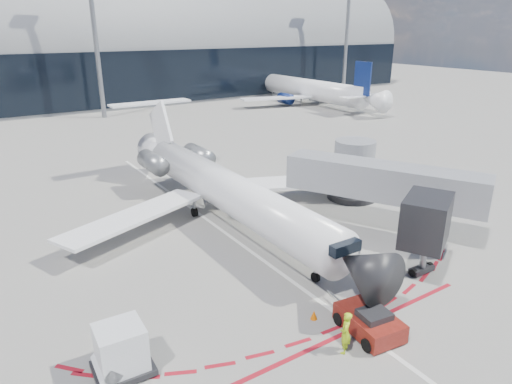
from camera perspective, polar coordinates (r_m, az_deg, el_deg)
ground at (r=30.49m, az=-3.00°, el=-5.75°), size 260.00×260.00×0.00m
apron_centerline at (r=32.08m, az=-4.80°, el=-4.43°), size 0.25×40.00×0.01m
apron_stop_bar at (r=22.64m, az=12.43°, el=-16.25°), size 14.00×0.25×0.01m
terminal_building at (r=90.01m, az=-25.19°, el=15.15°), size 150.00×24.15×24.00m
jet_bridge at (r=32.97m, az=14.53°, el=1.27°), size 10.03×15.20×4.90m
light_mast_centre at (r=74.25m, az=-19.51°, el=18.33°), size 0.70×0.70×25.00m
light_mast_east at (r=99.37m, az=11.30°, el=19.17°), size 0.70×0.70×25.00m
regional_jet at (r=32.73m, az=-4.41°, el=0.68°), size 23.63×29.14×7.30m
pushback_tug at (r=22.21m, az=13.99°, el=-15.44°), size 2.38×4.93×1.26m
ramp_worker at (r=20.62m, az=11.11°, el=-16.87°), size 0.84×0.80×1.94m
uld_container at (r=19.95m, az=-16.50°, el=-18.47°), size 2.37×2.04×2.15m
safety_cone_right at (r=22.75m, az=7.25°, el=-14.98°), size 0.34×0.34×0.47m
bg_airliner_1 at (r=85.20m, az=6.49°, el=14.36°), size 31.62×33.48×10.23m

